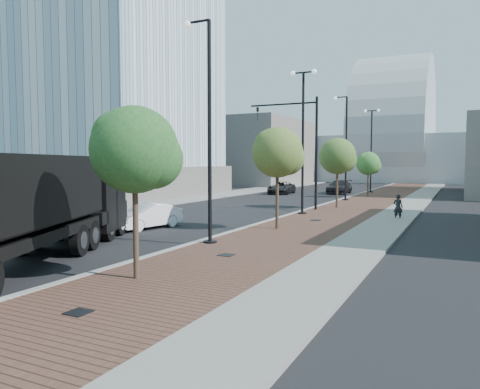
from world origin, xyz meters
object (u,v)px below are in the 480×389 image
at_px(pedestrian, 398,207).
at_px(white_sedan, 148,216).
at_px(dark_car_mid, 281,188).
at_px(dump_truck, 55,213).

bearing_deg(pedestrian, white_sedan, 48.97).
xyz_separation_m(white_sedan, dark_car_mid, (-3.17, 27.80, 0.02)).
distance_m(dump_truck, white_sedan, 6.97).
height_order(dump_truck, dark_car_mid, dump_truck).
bearing_deg(white_sedan, dump_truck, -70.95).
bearing_deg(pedestrian, dump_truck, 66.87).
distance_m(white_sedan, pedestrian, 14.59).
relative_size(dump_truck, white_sedan, 3.48).
height_order(white_sedan, pedestrian, pedestrian).
bearing_deg(white_sedan, dark_car_mid, 107.80).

